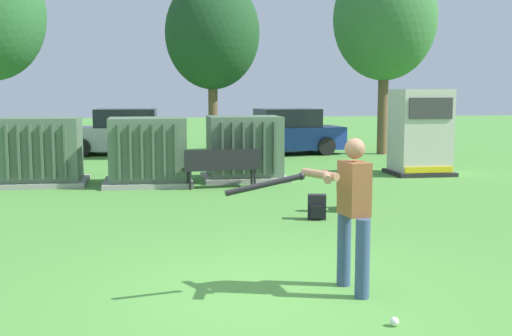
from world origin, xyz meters
The scene contains 14 objects.
ground_plane centered at (0.00, 0.00, 0.00)m, with size 96.00×96.00×0.00m, color #51933D.
transformer_west centered at (-3.93, 9.22, 0.79)m, with size 2.10×1.70×1.62m.
transformer_mid_west centered at (-1.41, 8.76, 0.79)m, with size 2.10×1.70×1.62m.
transformer_mid_east centered at (1.00, 9.23, 0.79)m, with size 2.10×1.70×1.62m.
generator_enclosure centered at (5.85, 9.49, 1.14)m, with size 1.60×1.40×2.30m.
park_bench centered at (0.29, 7.92, 0.54)m, with size 1.83×0.56×0.92m.
batter centered at (0.80, -0.02, 0.98)m, with size 1.62×0.73×1.74m.
sports_ball centered at (0.92, -1.12, 0.04)m, with size 0.09×0.09×0.09m, color white.
seated_spectator centered at (2.35, 4.68, 0.38)m, with size 0.64×0.78×0.96m.
backpack centered at (1.52, 4.02, 0.21)m, with size 0.36×0.32×0.44m.
tree_center_left centered at (0.81, 15.09, 4.17)m, with size 3.18×3.18×6.08m.
tree_center_right centered at (6.88, 15.05, 4.75)m, with size 3.62×3.62×6.92m.
parked_car_leftmost centered at (-2.27, 16.46, 0.75)m, with size 4.31×2.14×1.62m.
parked_car_left_of_center centered at (3.41, 15.59, 0.75)m, with size 4.38×2.31×1.62m.
Camera 1 is at (-1.38, -6.75, 2.26)m, focal length 44.88 mm.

